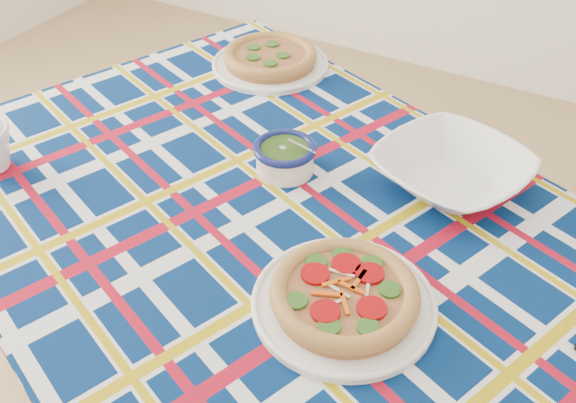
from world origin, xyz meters
The scene contains 7 objects.
floor centered at (0.00, 0.00, 0.00)m, with size 4.00×4.00×0.00m, color #A38054.
dining_table centered at (0.39, -0.05, 0.64)m, with size 1.75×1.43×0.71m.
tablecloth centered at (0.39, -0.05, 0.66)m, with size 1.54×0.97×0.10m, color #041F50, non-canonical shape.
main_focaccia_plate centered at (0.54, -0.15, 0.74)m, with size 0.29×0.29×0.06m, color #9A5F36, non-canonical shape.
pesto_bowl centered at (0.29, 0.11, 0.75)m, with size 0.12×0.12×0.07m, color #1C360E, non-canonical shape.
serving_bowl centered at (0.58, 0.22, 0.75)m, with size 0.27×0.27×0.07m, color white.
second_focaccia_plate centered at (0.04, 0.46, 0.74)m, with size 0.30×0.30×0.05m, color #9A5F36, non-canonical shape.
Camera 1 is at (0.79, -0.77, 1.46)m, focal length 40.00 mm.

